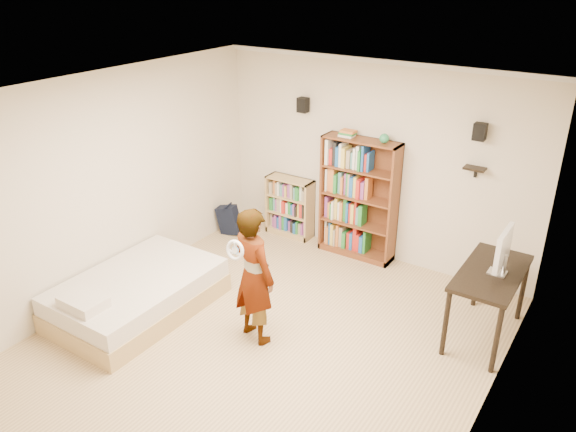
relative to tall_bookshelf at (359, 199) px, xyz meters
name	(u,v)px	position (x,y,z in m)	size (l,w,h in m)	color
ground	(266,341)	(0.11, -2.34, -0.84)	(4.50, 5.00, 0.01)	tan
room_shell	(263,192)	(0.11, -2.34, 0.92)	(4.52, 5.02, 2.71)	beige
crown_molding	(261,98)	(0.11, -2.34, 1.83)	(4.50, 5.00, 0.06)	silver
speaker_left	(303,105)	(-0.94, 0.06, 1.16)	(0.14, 0.12, 0.20)	black
speaker_right	(480,132)	(1.46, 0.06, 1.16)	(0.14, 0.12, 0.20)	black
wall_shelf	(475,168)	(1.46, 0.07, 0.71)	(0.25, 0.16, 0.03)	black
tall_bookshelf	(359,199)	(0.00, 0.00, 0.00)	(1.06, 0.31, 1.68)	brown
low_bookshelf	(290,207)	(-1.13, 0.02, -0.39)	(0.72, 0.27, 0.90)	tan
computer_desk	(486,304)	(2.04, -0.94, -0.43)	(0.60, 1.20, 0.82)	black
imac	(501,252)	(2.09, -0.95, 0.23)	(0.10, 0.50, 0.50)	silver
daybed	(137,290)	(-1.50, -2.68, -0.56)	(1.25, 1.92, 0.57)	beige
person	(254,276)	(-0.05, -2.33, -0.07)	(0.56, 0.37, 1.55)	black
wii_wheel	(235,250)	(-0.05, -2.62, 0.36)	(0.21, 0.21, 0.04)	silver
navy_bag	(229,219)	(-1.92, -0.46, -0.62)	(0.34, 0.22, 0.45)	black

